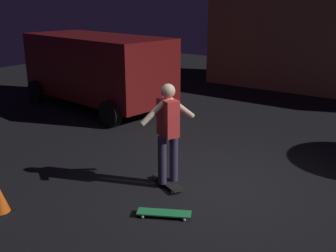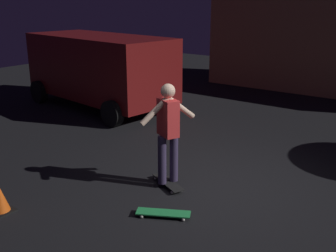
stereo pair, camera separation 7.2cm
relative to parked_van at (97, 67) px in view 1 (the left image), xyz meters
The scene contains 6 objects.
ground_plane 6.08m from the parked_van, 26.55° to the right, with size 28.00×28.00×0.00m, color black.
parked_van is the anchor object (origin of this frame).
skateboard_ridden 5.68m from the parked_van, 33.09° to the right, with size 0.79×0.52×0.07m.
skateboard_spare 6.60m from the parked_van, 36.78° to the right, with size 0.78×0.55×0.07m.
skater 5.57m from the parked_van, 33.09° to the right, with size 0.50×0.93×1.67m.
traffic_cone 6.20m from the parked_van, 58.31° to the right, with size 0.34×0.34×0.46m.
Camera 1 is at (2.92, -5.36, 3.00)m, focal length 43.04 mm.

